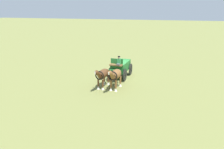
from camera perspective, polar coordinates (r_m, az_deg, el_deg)
ground_plane at (r=25.20m, az=2.26°, el=-0.62°), size 220.00×220.00×0.00m
show_wagon at (r=24.72m, az=2.21°, el=2.02°), size 5.99×2.08×2.82m
draft_horse_near at (r=21.12m, az=0.87°, el=-0.21°), size 3.12×1.08×2.28m
draft_horse_off at (r=21.57m, az=-2.41°, el=-0.03°), size 3.24×1.04×2.20m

